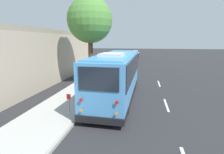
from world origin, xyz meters
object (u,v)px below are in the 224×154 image
object	(u,v)px
parked_sedan_blue	(130,61)
sign_post_near	(69,106)
parked_sedan_gray	(125,67)
street_tree	(90,17)
fire_hydrant	(110,72)
parked_sedan_maroon	(135,55)
sign_post_far	(82,95)
parked_sedan_navy	(133,58)
parked_sedan_white	(136,53)
shuttle_bus	(117,74)

from	to	relation	value
parked_sedan_blue	sign_post_near	size ratio (longest dim) A/B	3.38
parked_sedan_gray	parked_sedan_blue	world-z (taller)	parked_sedan_gray
street_tree	fire_hydrant	world-z (taller)	street_tree
parked_sedan_gray	parked_sedan_blue	bearing A→B (deg)	-2.46
sign_post_near	fire_hydrant	size ratio (longest dim) A/B	1.71
parked_sedan_maroon	sign_post_far	world-z (taller)	sign_post_far
parked_sedan_maroon	sign_post_far	distance (m)	34.76
street_tree	sign_post_far	bearing A→B (deg)	-168.72
street_tree	sign_post_near	distance (m)	9.98
parked_sedan_gray	sign_post_far	size ratio (longest dim) A/B	2.95
parked_sedan_blue	street_tree	xyz separation A→B (m)	(-14.56, 2.79, 5.72)
parked_sedan_navy	sign_post_far	xyz separation A→B (m)	(-27.34, 1.58, 0.26)
street_tree	parked_sedan_gray	bearing A→B (deg)	-19.98
parked_sedan_blue	parked_sedan_white	size ratio (longest dim) A/B	1.09
parked_sedan_gray	sign_post_near	size ratio (longest dim) A/B	3.01
parked_sedan_white	sign_post_far	bearing A→B (deg)	-178.34
sign_post_near	fire_hydrant	world-z (taller)	sign_post_near
fire_hydrant	parked_sedan_maroon	bearing A→B (deg)	-4.06
parked_sedan_blue	parked_sedan_navy	xyz separation A→B (m)	(6.52, -0.04, 0.00)
shuttle_bus	fire_hydrant	size ratio (longest dim) A/B	11.98
shuttle_bus	street_tree	bearing A→B (deg)	39.53
parked_sedan_navy	parked_sedan_white	size ratio (longest dim) A/B	1.04
parked_sedan_gray	parked_sedan_white	world-z (taller)	parked_sedan_gray
parked_sedan_navy	sign_post_far	bearing A→B (deg)	177.57
shuttle_bus	parked_sedan_gray	bearing A→B (deg)	4.36
shuttle_bus	parked_sedan_maroon	bearing A→B (deg)	2.03
sign_post_near	parked_sedan_navy	bearing A→B (deg)	-3.08
parked_sedan_maroon	sign_post_near	world-z (taller)	sign_post_near
parked_sedan_gray	sign_post_near	bearing A→B (deg)	174.03
shuttle_bus	parked_sedan_navy	size ratio (longest dim) A/B	2.18
parked_sedan_gray	shuttle_bus	bearing A→B (deg)	-178.26
parked_sedan_navy	parked_sedan_white	world-z (taller)	parked_sedan_navy
parked_sedan_white	sign_post_far	xyz separation A→B (m)	(-41.90, 1.49, 0.27)
parked_sedan_white	sign_post_far	size ratio (longest dim) A/B	3.04
parked_sedan_navy	sign_post_near	distance (m)	29.38
parked_sedan_blue	street_tree	world-z (taller)	street_tree
parked_sedan_gray	street_tree	distance (m)	9.52
parked_sedan_navy	parked_sedan_white	bearing A→B (deg)	1.25
parked_sedan_blue	parked_sedan_maroon	distance (m)	13.90
fire_hydrant	street_tree	bearing A→B (deg)	162.25
fire_hydrant	sign_post_near	bearing A→B (deg)	-179.53
parked_sedan_gray	parked_sedan_navy	distance (m)	13.93
shuttle_bus	sign_post_far	bearing A→B (deg)	141.73
street_tree	fire_hydrant	size ratio (longest dim) A/B	10.67
parked_sedan_gray	fire_hydrant	world-z (taller)	parked_sedan_gray
parked_sedan_blue	shuttle_bus	bearing A→B (deg)	-178.63
sign_post_near	sign_post_far	xyz separation A→B (m)	(1.99, 0.00, 0.01)
parked_sedan_blue	parked_sedan_maroon	bearing A→B (deg)	-0.16
parked_sedan_navy	parked_sedan_maroon	world-z (taller)	parked_sedan_navy
sign_post_far	fire_hydrant	world-z (taller)	sign_post_far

